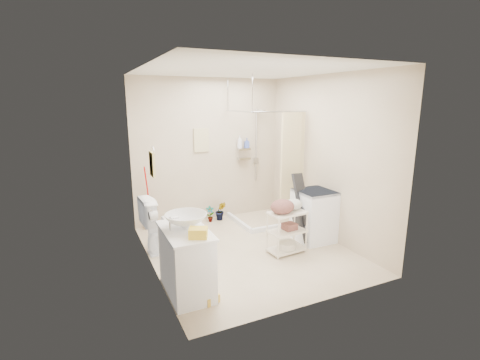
# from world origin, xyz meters

# --- Properties ---
(floor) EXTENTS (3.20, 3.20, 0.00)m
(floor) POSITION_xyz_m (0.00, 0.00, 0.00)
(floor) COLOR beige
(floor) RESTS_ON ground
(ceiling) EXTENTS (2.80, 3.20, 0.04)m
(ceiling) POSITION_xyz_m (0.00, 0.00, 2.60)
(ceiling) COLOR silver
(ceiling) RESTS_ON ground
(wall_back) EXTENTS (2.80, 0.04, 2.60)m
(wall_back) POSITION_xyz_m (0.00, 1.60, 1.30)
(wall_back) COLOR #C6B599
(wall_back) RESTS_ON ground
(wall_front) EXTENTS (2.80, 0.04, 2.60)m
(wall_front) POSITION_xyz_m (0.00, -1.60, 1.30)
(wall_front) COLOR #C6B599
(wall_front) RESTS_ON ground
(wall_left) EXTENTS (0.04, 3.20, 2.60)m
(wall_left) POSITION_xyz_m (-1.40, 0.00, 1.30)
(wall_left) COLOR #C6B599
(wall_left) RESTS_ON ground
(wall_right) EXTENTS (0.04, 3.20, 2.60)m
(wall_right) POSITION_xyz_m (1.40, 0.00, 1.30)
(wall_right) COLOR #C6B599
(wall_right) RESTS_ON ground
(vanity) EXTENTS (0.49, 0.88, 0.77)m
(vanity) POSITION_xyz_m (-1.16, -0.76, 0.39)
(vanity) COLOR white
(vanity) RESTS_ON ground
(sink) EXTENTS (0.59, 0.59, 0.17)m
(sink) POSITION_xyz_m (-1.13, -0.70, 0.85)
(sink) COLOR silver
(sink) RESTS_ON vanity
(counter_basket) EXTENTS (0.24, 0.22, 0.11)m
(counter_basket) POSITION_xyz_m (-1.10, -1.04, 0.82)
(counter_basket) COLOR yellow
(counter_basket) RESTS_ON vanity
(floor_basket) EXTENTS (0.29, 0.26, 0.13)m
(floor_basket) POSITION_xyz_m (-0.99, -1.10, 0.07)
(floor_basket) COLOR yellow
(floor_basket) RESTS_ON ground
(toilet) EXTENTS (0.85, 0.51, 0.85)m
(toilet) POSITION_xyz_m (-1.04, 0.48, 0.42)
(toilet) COLOR white
(toilet) RESTS_ON ground
(mop) EXTENTS (0.12, 0.12, 1.12)m
(mop) POSITION_xyz_m (-1.20, 1.50, 0.56)
(mop) COLOR #BE0705
(mop) RESTS_ON ground
(potted_plant_a) EXTENTS (0.17, 0.12, 0.30)m
(potted_plant_a) POSITION_xyz_m (-0.08, 1.40, 0.15)
(potted_plant_a) COLOR brown
(potted_plant_a) RESTS_ON ground
(potted_plant_b) EXTENTS (0.24, 0.21, 0.36)m
(potted_plant_b) POSITION_xyz_m (0.14, 1.41, 0.18)
(potted_plant_b) COLOR brown
(potted_plant_b) RESTS_ON ground
(hanging_towel) EXTENTS (0.28, 0.03, 0.42)m
(hanging_towel) POSITION_xyz_m (-0.15, 1.58, 1.50)
(hanging_towel) COLOR #C6B98A
(hanging_towel) RESTS_ON wall_back
(towel_ring) EXTENTS (0.04, 0.22, 0.34)m
(towel_ring) POSITION_xyz_m (-1.38, -0.20, 1.47)
(towel_ring) COLOR #FCEF93
(towel_ring) RESTS_ON wall_left
(tp_holder) EXTENTS (0.08, 0.12, 0.14)m
(tp_holder) POSITION_xyz_m (-1.36, 0.05, 0.72)
(tp_holder) COLOR white
(tp_holder) RESTS_ON wall_left
(shower) EXTENTS (1.10, 1.10, 2.10)m
(shower) POSITION_xyz_m (0.85, 1.05, 1.05)
(shower) COLOR white
(shower) RESTS_ON ground
(shampoo_bottle_a) EXTENTS (0.11, 0.11, 0.24)m
(shampoo_bottle_a) POSITION_xyz_m (0.58, 1.51, 1.44)
(shampoo_bottle_a) COLOR silver
(shampoo_bottle_a) RESTS_ON shower
(shampoo_bottle_b) EXTENTS (0.10, 0.10, 0.19)m
(shampoo_bottle_b) POSITION_xyz_m (0.73, 1.51, 1.41)
(shampoo_bottle_b) COLOR #3C51A4
(shampoo_bottle_b) RESTS_ON shower
(washing_machine) EXTENTS (0.56, 0.58, 0.82)m
(washing_machine) POSITION_xyz_m (1.14, -0.11, 0.41)
(washing_machine) COLOR white
(washing_machine) RESTS_ON ground
(laundry_rack) EXTENTS (0.57, 0.37, 0.75)m
(laundry_rack) POSITION_xyz_m (0.49, -0.33, 0.38)
(laundry_rack) COLOR silver
(laundry_rack) RESTS_ON ground
(ironing_board) EXTENTS (0.33, 0.24, 1.13)m
(ironing_board) POSITION_xyz_m (0.94, -0.08, 0.56)
(ironing_board) COLOR black
(ironing_board) RESTS_ON ground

